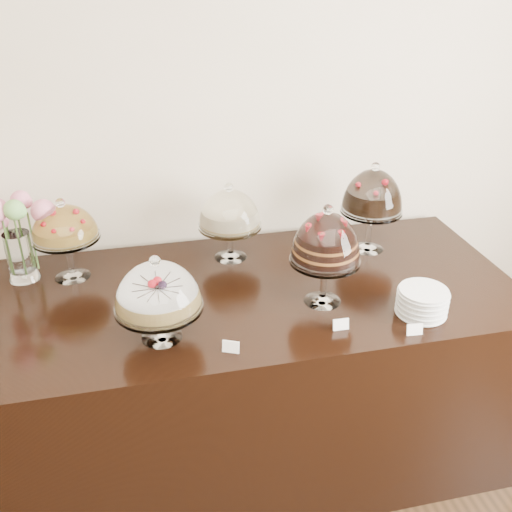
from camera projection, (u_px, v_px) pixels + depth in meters
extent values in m
cube|color=beige|center=(152.00, 116.00, 2.49)|extent=(5.00, 0.04, 3.00)
cube|color=black|center=(254.00, 373.00, 2.58)|extent=(2.20, 1.00, 0.90)
cone|color=white|center=(162.00, 334.00, 2.07)|extent=(0.15, 0.15, 0.02)
cylinder|color=white|center=(160.00, 320.00, 2.04)|extent=(0.03, 0.03, 0.10)
cylinder|color=white|center=(159.00, 307.00, 2.01)|extent=(0.31, 0.31, 0.01)
cylinder|color=#AB8B4C|center=(158.00, 299.00, 2.00)|extent=(0.27, 0.27, 0.05)
sphere|color=red|center=(177.00, 284.00, 2.01)|extent=(0.02, 0.02, 0.02)
sphere|color=red|center=(141.00, 284.00, 2.01)|extent=(0.02, 0.02, 0.02)
sphere|color=red|center=(154.00, 301.00, 1.91)|extent=(0.02, 0.02, 0.02)
sphere|color=white|center=(155.00, 261.00, 1.92)|extent=(0.04, 0.04, 0.04)
cone|color=white|center=(322.00, 298.00, 2.28)|extent=(0.15, 0.15, 0.02)
cylinder|color=white|center=(324.00, 279.00, 2.24)|extent=(0.03, 0.03, 0.16)
cylinder|color=white|center=(325.00, 260.00, 2.20)|extent=(0.28, 0.28, 0.01)
cylinder|color=black|center=(326.00, 247.00, 2.17)|extent=(0.21, 0.21, 0.10)
sphere|color=red|center=(339.00, 229.00, 2.17)|extent=(0.02, 0.02, 0.02)
sphere|color=red|center=(322.00, 226.00, 2.19)|extent=(0.02, 0.02, 0.02)
sphere|color=red|center=(311.00, 232.00, 2.15)|extent=(0.02, 0.02, 0.02)
sphere|color=red|center=(322.00, 239.00, 2.10)|extent=(0.02, 0.02, 0.02)
sphere|color=red|center=(339.00, 237.00, 2.11)|extent=(0.02, 0.02, 0.02)
sphere|color=white|center=(328.00, 210.00, 2.10)|extent=(0.04, 0.04, 0.04)
cone|color=white|center=(231.00, 254.00, 2.61)|extent=(0.15, 0.15, 0.02)
cylinder|color=white|center=(230.00, 239.00, 2.57)|extent=(0.03, 0.03, 0.13)
cylinder|color=white|center=(230.00, 226.00, 2.54)|extent=(0.28, 0.28, 0.01)
cylinder|color=beige|center=(230.00, 218.00, 2.52)|extent=(0.24, 0.24, 0.07)
sphere|color=white|center=(229.00, 187.00, 2.45)|extent=(0.04, 0.04, 0.04)
cone|color=white|center=(367.00, 246.00, 2.68)|extent=(0.15, 0.15, 0.02)
cylinder|color=white|center=(369.00, 228.00, 2.64)|extent=(0.03, 0.03, 0.16)
cylinder|color=white|center=(371.00, 210.00, 2.60)|extent=(0.28, 0.28, 0.01)
cylinder|color=black|center=(372.00, 200.00, 2.57)|extent=(0.22, 0.22, 0.09)
sphere|color=red|center=(384.00, 187.00, 2.57)|extent=(0.02, 0.02, 0.02)
sphere|color=red|center=(360.00, 187.00, 2.57)|extent=(0.02, 0.02, 0.02)
sphere|color=red|center=(376.00, 194.00, 2.49)|extent=(0.02, 0.02, 0.02)
sphere|color=white|center=(376.00, 167.00, 2.50)|extent=(0.04, 0.04, 0.04)
cone|color=white|center=(73.00, 274.00, 2.45)|extent=(0.15, 0.15, 0.02)
cylinder|color=white|center=(69.00, 255.00, 2.41)|extent=(0.03, 0.03, 0.16)
cylinder|color=white|center=(66.00, 237.00, 2.37)|extent=(0.28, 0.28, 0.01)
cylinder|color=gold|center=(65.00, 231.00, 2.36)|extent=(0.23, 0.23, 0.04)
sphere|color=red|center=(79.00, 221.00, 2.37)|extent=(0.02, 0.02, 0.02)
sphere|color=red|center=(68.00, 218.00, 2.40)|extent=(0.02, 0.02, 0.02)
sphere|color=red|center=(53.00, 221.00, 2.37)|extent=(0.02, 0.02, 0.02)
sphere|color=red|center=(48.00, 228.00, 2.31)|extent=(0.02, 0.02, 0.02)
sphere|color=red|center=(59.00, 231.00, 2.29)|extent=(0.02, 0.02, 0.02)
sphere|color=red|center=(75.00, 228.00, 2.31)|extent=(0.02, 0.02, 0.02)
sphere|color=white|center=(60.00, 203.00, 2.30)|extent=(0.04, 0.04, 0.04)
cylinder|color=white|center=(20.00, 256.00, 2.39)|extent=(0.11, 0.11, 0.21)
cylinder|color=#476B2D|center=(33.00, 241.00, 2.37)|extent=(0.01, 0.01, 0.26)
sphere|color=pink|center=(43.00, 211.00, 2.32)|extent=(0.10, 0.10, 0.10)
cylinder|color=#476B2D|center=(22.00, 236.00, 2.38)|extent=(0.01, 0.01, 0.29)
sphere|color=pink|center=(21.00, 200.00, 2.34)|extent=(0.08, 0.08, 0.08)
cylinder|color=#476B2D|center=(10.00, 240.00, 2.40)|extent=(0.01, 0.01, 0.25)
cylinder|color=#476B2D|center=(10.00, 246.00, 2.36)|extent=(0.01, 0.01, 0.24)
cylinder|color=#476B2D|center=(7.00, 242.00, 2.31)|extent=(0.01, 0.01, 0.32)
cylinder|color=#476B2D|center=(19.00, 241.00, 2.32)|extent=(0.01, 0.01, 0.31)
sphere|color=#67A24E|center=(14.00, 210.00, 2.22)|extent=(0.08, 0.08, 0.08)
cylinder|color=silver|center=(420.00, 312.00, 2.21)|extent=(0.19, 0.19, 0.01)
cylinder|color=silver|center=(421.00, 310.00, 2.20)|extent=(0.18, 0.18, 0.01)
cylinder|color=silver|center=(421.00, 308.00, 2.20)|extent=(0.19, 0.19, 0.01)
cylinder|color=silver|center=(422.00, 305.00, 2.19)|extent=(0.18, 0.18, 0.01)
cylinder|color=silver|center=(422.00, 303.00, 2.18)|extent=(0.19, 0.19, 0.01)
cylinder|color=silver|center=(422.00, 300.00, 2.18)|extent=(0.18, 0.18, 0.01)
cylinder|color=silver|center=(423.00, 298.00, 2.17)|extent=(0.19, 0.19, 0.01)
cylinder|color=silver|center=(423.00, 296.00, 2.17)|extent=(0.18, 0.18, 0.01)
cylinder|color=silver|center=(424.00, 293.00, 2.16)|extent=(0.19, 0.19, 0.01)
cylinder|color=silver|center=(424.00, 291.00, 2.16)|extent=(0.18, 0.18, 0.01)
cube|color=white|center=(231.00, 347.00, 1.99)|extent=(0.06, 0.04, 0.04)
cube|color=white|center=(415.00, 330.00, 2.08)|extent=(0.06, 0.02, 0.04)
cube|color=white|center=(341.00, 324.00, 2.10)|extent=(0.06, 0.02, 0.04)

